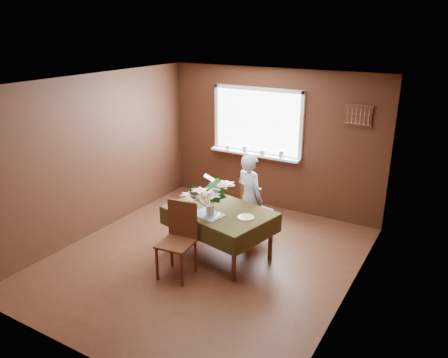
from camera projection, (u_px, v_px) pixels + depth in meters
The scene contains 15 objects.
floor at pixel (205, 259), 6.28m from camera, with size 4.50×4.50×0.00m, color #482718.
ceiling at pixel (202, 82), 5.44m from camera, with size 4.50×4.50×0.00m, color white.
wall_back at pixel (273, 140), 7.69m from camera, with size 4.00×4.00×0.00m, color brown.
wall_front at pixel (71, 247), 4.03m from camera, with size 4.00×4.00×0.00m, color brown.
wall_left at pixel (96, 155), 6.81m from camera, with size 4.50×4.50×0.00m, color brown.
wall_right at pixel (353, 207), 4.91m from camera, with size 4.50×4.50×0.00m, color brown.
window_assembly at pixel (257, 133), 7.75m from camera, with size 1.72×0.20×1.22m.
spoon_rack at pixel (359, 115), 6.77m from camera, with size 0.44×0.05×0.33m.
dining_table at pixel (219, 215), 6.20m from camera, with size 1.64×1.28×0.72m.
chair_far at pixel (254, 209), 6.75m from camera, with size 0.44×0.45×0.89m.
chair_near at pixel (179, 236), 5.76m from camera, with size 0.48×0.48×1.01m.
seated_woman at pixel (250, 198), 6.64m from camera, with size 0.51×0.33×1.38m, color white.
flower_bouquet at pixel (210, 193), 5.88m from camera, with size 0.59×0.59×0.51m.
side_plate at pixel (246, 217), 5.91m from camera, with size 0.22×0.22×0.01m, color white.
table_knife at pixel (217, 216), 5.94m from camera, with size 0.02×0.22×0.00m, color silver.
Camera 1 is at (3.03, -4.63, 3.19)m, focal length 35.00 mm.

